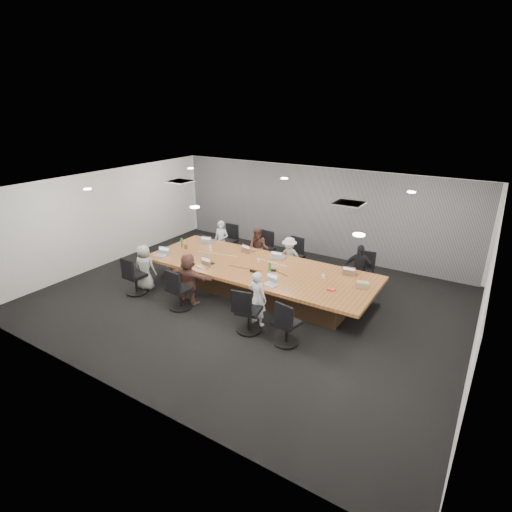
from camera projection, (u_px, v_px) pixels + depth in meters
The scene contains 41 objects.
floor at pixel (248, 300), 10.01m from camera, with size 10.00×8.00×0.00m, color black.
ceiling at pixel (247, 189), 9.00m from camera, with size 10.00×8.00×0.00m, color white.
wall_back at pixel (316, 211), 12.67m from camera, with size 10.00×2.80×0.00m, color silver.
wall_front at pixel (110, 320), 6.34m from camera, with size 10.00×2.80×0.00m, color silver.
wall_left at pixel (108, 217), 11.97m from camera, with size 8.00×2.80×0.00m, color silver.
wall_right at pixel (484, 299), 7.03m from camera, with size 8.00×2.80×0.00m, color silver.
curtain at pixel (315, 212), 12.60m from camera, with size 9.80×0.04×2.80m, color gray.
conference_table at pixel (258, 278), 10.26m from camera, with size 6.00×2.20×0.74m.
chair_0 at pixel (228, 244), 12.66m from camera, with size 0.58×0.58×0.85m, color black, non-canonical shape.
chair_1 at pixel (264, 252), 12.00m from camera, with size 0.58×0.58×0.85m, color black, non-canonical shape.
chair_2 at pixel (295, 259), 11.51m from camera, with size 0.54×0.54×0.80m, color black, non-canonical shape.
chair_3 at pixel (362, 275), 10.54m from camera, with size 0.51×0.51×0.75m, color black, non-canonical shape.
chair_4 at pixel (135, 279), 10.22m from camera, with size 0.55×0.55×0.82m, color black, non-canonical shape.
chair_5 at pixel (180, 292), 9.47m from camera, with size 0.57×0.57×0.84m, color black, non-canonical shape.
chair_6 at pixel (249, 314), 8.50m from camera, with size 0.57×0.57×0.85m, color black, non-canonical shape.
chair_7 at pixel (286, 326), 8.06m from camera, with size 0.54×0.54×0.81m, color black, non-canonical shape.
person_0 at pixel (221, 241), 12.31m from camera, with size 0.46×0.30×1.26m, color silver.
laptop_0 at pixel (210, 242), 11.83m from camera, with size 0.34×0.23×0.02m, color #B2B2B7.
person_1 at pixel (258, 249), 11.65m from camera, with size 0.61×0.48×1.26m, color #4C2E26.
laptop_1 at pixel (248, 251), 11.17m from camera, with size 0.34×0.23×0.02m, color #8C6647.
person_2 at pixel (289, 257), 11.17m from camera, with size 0.75×0.43×1.16m, color silver.
laptop_2 at pixel (280, 258), 10.67m from camera, with size 0.33×0.23×0.02m, color #B2B2B7.
person_3 at pixel (358, 269), 10.16m from camera, with size 0.77×0.32×1.32m, color black.
laptop_3 at pixel (351, 273), 9.69m from camera, with size 0.31×0.21×0.02m, color #8C6647.
person_4 at pixel (145, 267), 10.42m from camera, with size 0.59×0.38×1.21m, color #A3AAA3.
laptop_4 at pixel (160, 256), 10.81m from camera, with size 0.33×0.23×0.02m, color #B2B2B7.
person_5 at pixel (189, 279), 9.66m from camera, with size 1.19×0.38×1.28m, color brown.
laptop_5 at pixel (203, 267), 10.06m from camera, with size 0.32×0.22×0.02m, color #8C6647.
person_6 at pixel (258, 299), 8.70m from camera, with size 0.46×0.30×1.26m, color silver.
laptop_6 at pixel (270, 285), 9.09m from camera, with size 0.32×0.22×0.02m, color #B2B2B7.
bottle_green_left at pixel (182, 242), 11.48m from camera, with size 0.07×0.07×0.24m, color #2E772C.
bottle_green_right at pixel (270, 267), 9.75m from camera, with size 0.07×0.07×0.25m, color #2E772C.
bottle_clear at pixel (210, 248), 11.08m from camera, with size 0.07×0.07×0.22m, color silver.
cup_white_far at pixel (259, 260), 10.37m from camera, with size 0.07×0.07×0.09m, color white.
cup_white_near at pixel (323, 276), 9.43m from camera, with size 0.07×0.07×0.09m, color white.
mug_brown at pixel (186, 247), 11.33m from camera, with size 0.09×0.09×0.11m, color brown.
mic_left at pixel (212, 263), 10.28m from camera, with size 0.13×0.09×0.03m, color black.
mic_right at pixel (273, 270), 9.86m from camera, with size 0.16×0.11×0.03m, color black.
stapler at pixel (253, 271), 9.75m from camera, with size 0.17×0.04×0.06m, color black.
canvas_bag at pixel (363, 285), 8.94m from camera, with size 0.26×0.16×0.14m, color tan.
snack_packet at pixel (331, 290), 8.83m from camera, with size 0.17×0.11×0.04m, color red.
Camera 1 is at (4.91, -7.47, 4.64)m, focal length 28.00 mm.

